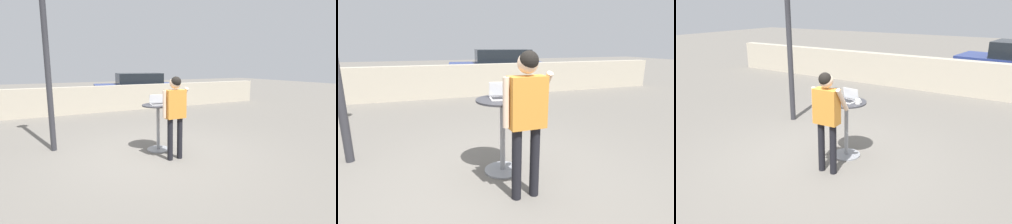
# 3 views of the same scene
# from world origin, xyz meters

# --- Properties ---
(ground_plane) EXTENTS (50.00, 50.00, 0.00)m
(ground_plane) POSITION_xyz_m (0.00, 0.00, 0.00)
(ground_plane) COLOR slate
(pavement_kerb) EXTENTS (15.92, 0.35, 1.05)m
(pavement_kerb) POSITION_xyz_m (0.00, 5.72, 0.52)
(pavement_kerb) COLOR #B2A893
(pavement_kerb) RESTS_ON ground_plane
(cafe_table) EXTENTS (0.70, 0.70, 1.02)m
(cafe_table) POSITION_xyz_m (0.17, 0.31, 0.64)
(cafe_table) COLOR gray
(cafe_table) RESTS_ON ground_plane
(laptop) EXTENTS (0.35, 0.29, 0.21)m
(laptop) POSITION_xyz_m (0.17, 0.36, 1.07)
(laptop) COLOR silver
(laptop) RESTS_ON cafe_table
(coffee_mug) EXTENTS (0.12, 0.09, 0.08)m
(coffee_mug) POSITION_xyz_m (0.40, 0.30, 1.07)
(coffee_mug) COLOR white
(coffee_mug) RESTS_ON cafe_table
(standing_person) EXTENTS (0.54, 0.37, 1.66)m
(standing_person) POSITION_xyz_m (0.22, -0.37, 1.06)
(standing_person) COLOR black
(standing_person) RESTS_ON ground_plane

